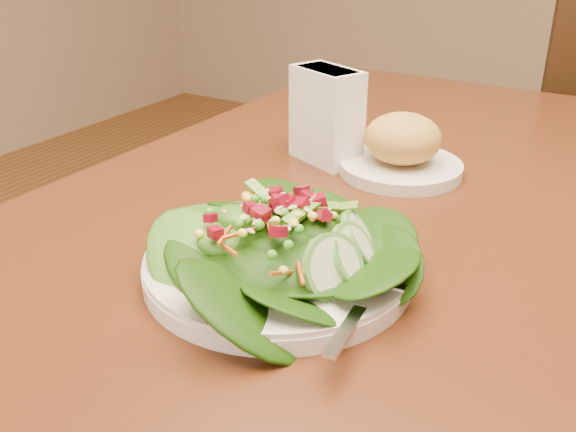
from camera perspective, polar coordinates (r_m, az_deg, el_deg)
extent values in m
cube|color=#43200F|center=(0.83, 10.01, -0.84)|extent=(0.90, 1.40, 0.04)
cylinder|color=black|center=(1.66, 5.01, -0.92)|extent=(0.07, 0.07, 0.71)
cylinder|color=black|center=(2.08, 18.25, -0.87)|extent=(0.04, 0.04, 0.43)
cylinder|color=black|center=(1.75, 19.47, -6.23)|extent=(0.04, 0.04, 0.43)
cylinder|color=silver|center=(0.66, -0.90, -4.56)|extent=(0.28, 0.28, 0.02)
ellipsoid|color=black|center=(0.65, -0.92, -2.30)|extent=(0.19, 0.19, 0.04)
cube|color=silver|center=(0.59, 7.32, -7.70)|extent=(0.05, 0.18, 0.01)
cylinder|color=silver|center=(0.93, 9.95, 4.26)|extent=(0.18, 0.18, 0.02)
ellipsoid|color=#C19040|center=(0.92, 10.16, 6.84)|extent=(0.11, 0.11, 0.07)
cube|color=white|center=(0.95, 3.43, 8.89)|extent=(0.12, 0.10, 0.14)
cube|color=white|center=(0.95, 3.45, 9.50)|extent=(0.10, 0.08, 0.12)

